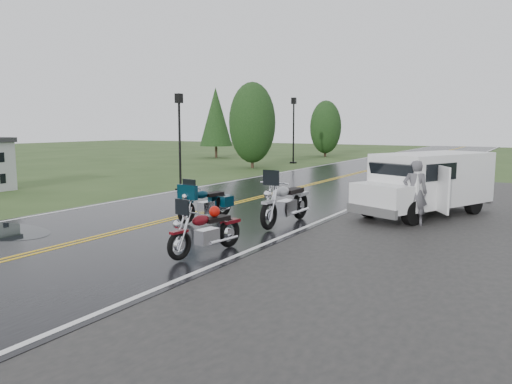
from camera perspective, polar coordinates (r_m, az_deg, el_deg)
ground at (r=13.04m, az=-15.29°, el=-4.54°), size 120.00×120.00×0.00m
road at (r=21.15m, az=4.40°, el=0.35°), size 8.00×100.00×0.04m
motorcycle_red at (r=9.85m, az=-8.79°, el=-4.73°), size 1.02×2.09×1.18m
motorcycle_teal at (r=13.46m, az=-7.96°, el=-1.34°), size 0.98×2.13×1.21m
motorcycle_silver at (r=12.53m, az=1.47°, el=-1.30°), size 0.92×2.52×1.49m
van_white at (r=14.80m, az=12.92°, el=0.71°), size 3.63×5.18×1.91m
person_at_van at (r=13.95m, az=17.71°, el=-0.19°), size 0.72×0.57×1.75m
lamp_post_near_left at (r=20.80m, az=-8.71°, el=5.66°), size 0.34×0.34×4.02m
lamp_post_far_left at (r=35.76m, az=4.31°, el=7.04°), size 0.40×0.40×4.70m
tree_left_mid at (r=31.73m, az=-0.42°, el=6.93°), size 2.96×2.96×4.62m
tree_left_far at (r=43.78m, az=7.94°, el=6.72°), size 2.69×2.69×4.13m
pine_left_far at (r=42.01m, az=-4.61°, el=7.79°), size 2.73×2.73×5.68m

